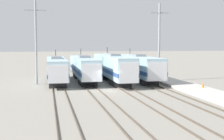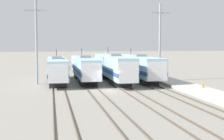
{
  "view_description": "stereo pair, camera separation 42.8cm",
  "coord_description": "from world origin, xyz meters",
  "px_view_note": "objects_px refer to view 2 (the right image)",
  "views": [
    {
      "loc": [
        -7.62,
        -37.87,
        5.8
      ],
      "look_at": [
        0.52,
        1.47,
        2.42
      ],
      "focal_mm": 50.0,
      "sensor_mm": 36.0,
      "label": 1
    },
    {
      "loc": [
        -7.2,
        -37.95,
        5.8
      ],
      "look_at": [
        0.52,
        1.47,
        2.42
      ],
      "focal_mm": 50.0,
      "sensor_mm": 36.0,
      "label": 2
    }
  ],
  "objects_px": {
    "locomotive_far_left": "(57,69)",
    "traffic_cone": "(203,85)",
    "locomotive_far_right": "(138,67)",
    "locomotive_center_right": "(114,67)",
    "locomotive_center_left": "(85,68)",
    "catenary_tower_left": "(36,41)",
    "catenary_tower_right": "(160,41)"
  },
  "relations": [
    {
      "from": "locomotive_far_left",
      "to": "traffic_cone",
      "type": "height_order",
      "value": "locomotive_far_left"
    },
    {
      "from": "locomotive_far_right",
      "to": "locomotive_far_left",
      "type": "bearing_deg",
      "value": -173.95
    },
    {
      "from": "locomotive_center_right",
      "to": "traffic_cone",
      "type": "bearing_deg",
      "value": -48.13
    },
    {
      "from": "locomotive_center_left",
      "to": "locomotive_far_left",
      "type": "bearing_deg",
      "value": -156.88
    },
    {
      "from": "catenary_tower_left",
      "to": "locomotive_far_right",
      "type": "bearing_deg",
      "value": 7.06
    },
    {
      "from": "locomotive_center_left",
      "to": "catenary_tower_left",
      "type": "distance_m",
      "value": 8.56
    },
    {
      "from": "locomotive_far_right",
      "to": "catenary_tower_right",
      "type": "distance_m",
      "value": 5.36
    },
    {
      "from": "locomotive_center_right",
      "to": "traffic_cone",
      "type": "xyz_separation_m",
      "value": [
        9.34,
        -10.42,
        -1.56
      ]
    },
    {
      "from": "locomotive_far_left",
      "to": "locomotive_center_right",
      "type": "distance_m",
      "value": 8.49
    },
    {
      "from": "locomotive_far_left",
      "to": "locomotive_far_right",
      "type": "relative_size",
      "value": 0.84
    },
    {
      "from": "locomotive_far_left",
      "to": "catenary_tower_right",
      "type": "relative_size",
      "value": 1.36
    },
    {
      "from": "locomotive_far_right",
      "to": "catenary_tower_right",
      "type": "relative_size",
      "value": 1.62
    },
    {
      "from": "locomotive_center_right",
      "to": "locomotive_center_left",
      "type": "bearing_deg",
      "value": 156.38
    },
    {
      "from": "locomotive_center_left",
      "to": "traffic_cone",
      "type": "bearing_deg",
      "value": -42.11
    },
    {
      "from": "locomotive_far_right",
      "to": "traffic_cone",
      "type": "bearing_deg",
      "value": -66.66
    },
    {
      "from": "locomotive_far_right",
      "to": "catenary_tower_left",
      "type": "bearing_deg",
      "value": -172.94
    },
    {
      "from": "locomotive_center_right",
      "to": "catenary_tower_left",
      "type": "distance_m",
      "value": 12.03
    },
    {
      "from": "locomotive_far_left",
      "to": "locomotive_center_left",
      "type": "bearing_deg",
      "value": 23.12
    },
    {
      "from": "locomotive_center_right",
      "to": "locomotive_far_right",
      "type": "height_order",
      "value": "locomotive_center_right"
    },
    {
      "from": "traffic_cone",
      "to": "locomotive_far_left",
      "type": "bearing_deg",
      "value": 149.59
    },
    {
      "from": "locomotive_far_right",
      "to": "catenary_tower_right",
      "type": "bearing_deg",
      "value": -33.96
    },
    {
      "from": "traffic_cone",
      "to": "locomotive_center_right",
      "type": "bearing_deg",
      "value": 131.87
    },
    {
      "from": "catenary_tower_left",
      "to": "locomotive_center_right",
      "type": "bearing_deg",
      "value": 2.72
    },
    {
      "from": "locomotive_center_right",
      "to": "catenary_tower_right",
      "type": "height_order",
      "value": "catenary_tower_right"
    },
    {
      "from": "locomotive_center_left",
      "to": "catenary_tower_right",
      "type": "xyz_separation_m",
      "value": [
        11.35,
        -2.39,
        4.18
      ]
    },
    {
      "from": "catenary_tower_right",
      "to": "locomotive_far_left",
      "type": "bearing_deg",
      "value": 177.87
    },
    {
      "from": "locomotive_far_left",
      "to": "locomotive_center_left",
      "type": "height_order",
      "value": "locomotive_center_left"
    },
    {
      "from": "locomotive_center_left",
      "to": "locomotive_center_right",
      "type": "xyz_separation_m",
      "value": [
        4.24,
        -1.86,
        0.15
      ]
    },
    {
      "from": "locomotive_far_left",
      "to": "locomotive_center_left",
      "type": "xyz_separation_m",
      "value": [
        4.24,
        1.81,
        0.02
      ]
    },
    {
      "from": "locomotive_far_left",
      "to": "locomotive_far_right",
      "type": "xyz_separation_m",
      "value": [
        12.73,
        1.35,
        0.11
      ]
    },
    {
      "from": "locomotive_far_left",
      "to": "locomotive_far_right",
      "type": "height_order",
      "value": "locomotive_far_right"
    },
    {
      "from": "locomotive_far_left",
      "to": "catenary_tower_left",
      "type": "bearing_deg",
      "value": -168.43
    }
  ]
}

